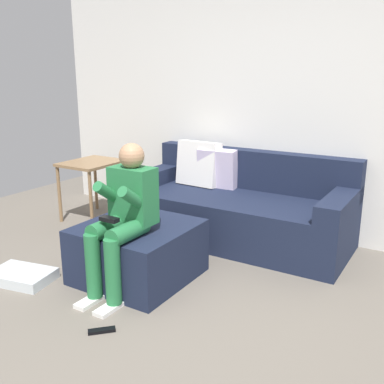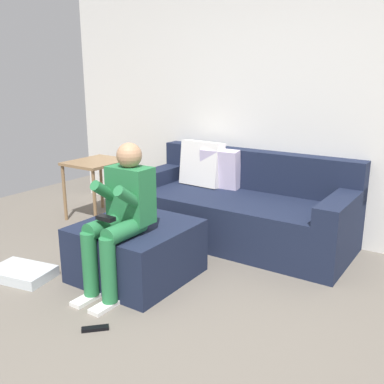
% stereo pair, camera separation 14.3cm
% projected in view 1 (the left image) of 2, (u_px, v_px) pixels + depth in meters
% --- Properties ---
extents(ground_plane, '(7.05, 7.05, 0.00)m').
position_uv_depth(ground_plane, '(129.00, 347.00, 2.62)').
color(ground_plane, '#6B6359').
extents(wall_back, '(5.43, 0.10, 2.64)m').
position_uv_depth(wall_back, '(282.00, 101.00, 4.25)').
color(wall_back, silver).
rests_on(wall_back, ground_plane).
extents(couch_sectional, '(2.12, 0.90, 0.91)m').
position_uv_depth(couch_sectional, '(237.00, 208.00, 4.27)').
color(couch_sectional, '#192138').
rests_on(couch_sectional, ground_plane).
extents(ottoman, '(0.82, 0.83, 0.44)m').
position_uv_depth(ottoman, '(138.00, 251.00, 3.47)').
color(ottoman, '#192138').
rests_on(ottoman, ground_plane).
extents(person_seated, '(0.33, 0.62, 1.10)m').
position_uv_depth(person_seated, '(123.00, 213.00, 3.16)').
color(person_seated, '#26723F').
rests_on(person_seated, ground_plane).
extents(storage_bin, '(0.53, 0.41, 0.08)m').
position_uv_depth(storage_bin, '(22.00, 276.00, 3.45)').
color(storage_bin, silver).
rests_on(storage_bin, ground_plane).
extents(side_table, '(0.53, 0.62, 0.65)m').
position_uv_depth(side_table, '(92.00, 170.00, 4.80)').
color(side_table, olive).
rests_on(side_table, ground_plane).
extents(remote_near_ottoman, '(0.15, 0.15, 0.02)m').
position_uv_depth(remote_near_ottoman, '(102.00, 331.00, 2.77)').
color(remote_near_ottoman, black).
rests_on(remote_near_ottoman, ground_plane).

